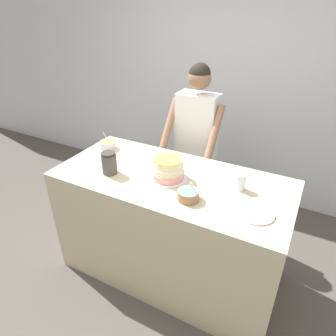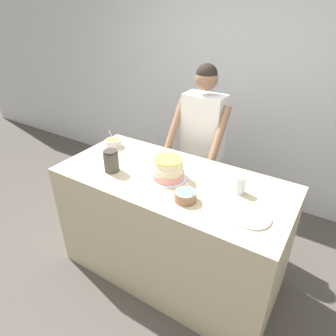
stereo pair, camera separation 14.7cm
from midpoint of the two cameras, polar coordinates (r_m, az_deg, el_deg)
The scene contains 10 objects.
ground_plane at distance 2.63m, azimuth -5.73°, elevation -24.39°, with size 14.00×14.00×0.00m, color #4C4742.
wall_back at distance 3.42m, azimuth 11.64°, elevation 15.11°, with size 10.00×0.05×2.60m.
counter at distance 2.51m, azimuth -1.12°, elevation -11.25°, with size 1.77×0.82×0.96m.
person_baker at distance 2.81m, azimuth 3.93°, elevation 6.26°, with size 0.50×0.45×1.66m.
cake at distance 2.18m, azimuth -1.94°, elevation -0.29°, with size 0.29×0.29×0.16m.
frosting_bowl_olive at distance 2.71m, azimuth -12.90°, elevation 4.34°, with size 0.14×0.14×0.18m.
frosting_bowl_blue at distance 1.97m, azimuth 1.77°, elevation -5.15°, with size 0.15×0.15×0.17m.
drinking_glass at distance 2.10m, azimuth 11.71°, elevation -2.65°, with size 0.07×0.07×0.12m.
ceramic_plate at distance 1.92m, azimuth 14.21°, elevation -8.37°, with size 0.23×0.23×0.01m.
stoneware_jar at distance 2.30m, azimuth -12.94°, elevation 0.88°, with size 0.11×0.11×0.17m.
Camera 1 is at (0.87, -1.29, 2.12)m, focal length 32.00 mm.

